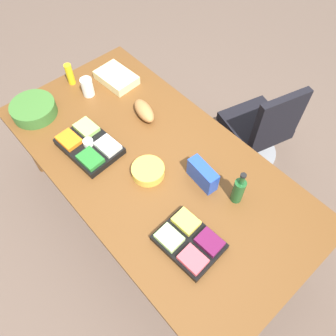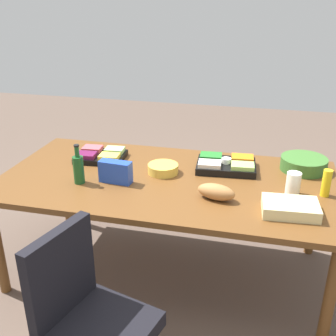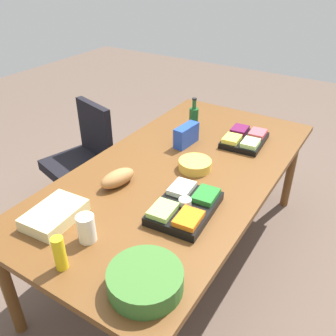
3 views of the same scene
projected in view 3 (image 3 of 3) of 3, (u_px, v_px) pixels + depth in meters
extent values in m
plane|color=brown|center=(178.00, 254.00, 2.79)|extent=(10.00, 10.00, 0.00)
cube|color=brown|center=(180.00, 171.00, 2.40)|extent=(2.31, 1.18, 0.04)
cylinder|color=brown|center=(291.00, 170.00, 3.15)|extent=(0.07, 0.07, 0.73)
cylinder|color=brown|center=(8.00, 288.00, 2.06)|extent=(0.07, 0.07, 0.73)
cylinder|color=brown|center=(190.00, 142.00, 3.60)|extent=(0.07, 0.07, 0.73)
cylinder|color=gray|center=(82.00, 202.00, 3.33)|extent=(0.56, 0.56, 0.05)
cylinder|color=gray|center=(79.00, 183.00, 3.22)|extent=(0.06, 0.06, 0.36)
cube|color=black|center=(77.00, 166.00, 3.13)|extent=(0.59, 0.59, 0.09)
cube|color=black|center=(95.00, 129.00, 3.11)|extent=(0.17, 0.43, 0.47)
cylinder|color=white|center=(86.00, 228.00, 1.77)|extent=(0.11, 0.11, 0.15)
cube|color=#2044AF|center=(186.00, 135.00, 2.65)|extent=(0.23, 0.10, 0.15)
cube|color=black|center=(244.00, 140.00, 2.70)|extent=(0.38, 0.30, 0.04)
cube|color=#B1DF7F|center=(250.00, 143.00, 2.58)|extent=(0.15, 0.12, 0.03)
cube|color=#D84C55|center=(258.00, 133.00, 2.72)|extent=(0.15, 0.12, 0.03)
cube|color=#EEDA49|center=(232.00, 139.00, 2.64)|extent=(0.15, 0.12, 0.03)
cube|color=#5C153E|center=(240.00, 129.00, 2.78)|extent=(0.15, 0.12, 0.03)
cylinder|color=#1B4F22|center=(194.00, 120.00, 2.84)|extent=(0.09, 0.09, 0.19)
cylinder|color=#1B4F22|center=(194.00, 104.00, 2.77)|extent=(0.04, 0.04, 0.07)
cylinder|color=black|center=(194.00, 99.00, 2.75)|extent=(0.05, 0.05, 0.01)
cylinder|color=#3A6B2B|center=(145.00, 280.00, 1.53)|extent=(0.35, 0.35, 0.10)
cylinder|color=gold|center=(195.00, 165.00, 2.37)|extent=(0.23, 0.23, 0.06)
ellipsoid|color=#AA723E|center=(118.00, 178.00, 2.20)|extent=(0.26, 0.16, 0.10)
cube|color=black|center=(185.00, 208.00, 1.99)|extent=(0.44, 0.33, 0.05)
cube|color=orange|center=(189.00, 218.00, 1.85)|extent=(0.17, 0.13, 0.03)
cube|color=#247028|center=(206.00, 195.00, 2.03)|extent=(0.17, 0.13, 0.03)
cube|color=#9BCB63|center=(163.00, 210.00, 1.91)|extent=(0.17, 0.13, 0.03)
cube|color=silver|center=(182.00, 188.00, 2.09)|extent=(0.17, 0.13, 0.03)
cylinder|color=white|center=(185.00, 202.00, 1.97)|extent=(0.08, 0.08, 0.04)
cube|color=beige|center=(55.00, 215.00, 1.92)|extent=(0.33, 0.24, 0.07)
cylinder|color=yellow|center=(60.00, 253.00, 1.61)|extent=(0.06, 0.06, 0.18)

